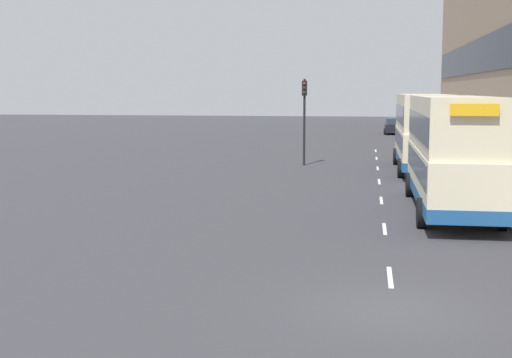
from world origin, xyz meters
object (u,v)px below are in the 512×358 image
object	(u,v)px
double_decker_bus_near	(451,151)
double_decker_bus_ahead	(422,131)
car_0	(394,126)
pedestrian_4	(498,177)
traffic_light_far_kerb	(304,108)

from	to	relation	value
double_decker_bus_near	double_decker_bus_ahead	bearing A→B (deg)	90.39
car_0	pedestrian_4	size ratio (longest dim) A/B	2.66
pedestrian_4	traffic_light_far_kerb	distance (m)	15.70
traffic_light_far_kerb	car_0	bearing A→B (deg)	78.68
car_0	traffic_light_far_kerb	distance (m)	32.95
traffic_light_far_kerb	double_decker_bus_ahead	bearing A→B (deg)	-18.17
double_decker_bus_ahead	car_0	distance (m)	34.46
double_decker_bus_near	double_decker_bus_ahead	xyz separation A→B (m)	(-0.09, 13.48, -0.00)
car_0	traffic_light_far_kerb	xyz separation A→B (m)	(-6.45, -32.20, 2.64)
car_0	pedestrian_4	world-z (taller)	pedestrian_4
double_decker_bus_near	pedestrian_4	world-z (taller)	double_decker_bus_near
double_decker_bus_near	car_0	size ratio (longest dim) A/B	2.54
car_0	traffic_light_far_kerb	size ratio (longest dim) A/B	0.83
double_decker_bus_ahead	traffic_light_far_kerb	bearing A→B (deg)	161.83
double_decker_bus_ahead	traffic_light_far_kerb	size ratio (longest dim) A/B	2.00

